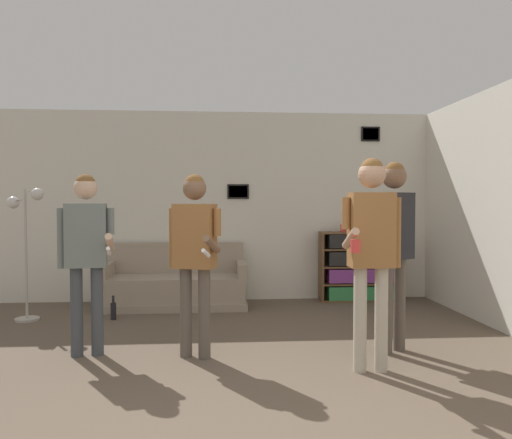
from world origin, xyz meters
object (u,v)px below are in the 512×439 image
Objects in this scene: bookshelf at (360,266)px; person_watcher_holding_cup at (371,239)px; couch at (175,286)px; person_player_foreground_center at (195,246)px; floor_lamp at (26,235)px; drinking_cup at (343,228)px; person_player_foreground_left at (86,245)px; bottle_on_floor at (113,310)px; person_spectator_near_bookshelf at (394,234)px.

person_watcher_holding_cup is at bearing -104.44° from bookshelf.
couch is 1.66× the size of bookshelf.
person_player_foreground_center is (-2.24, -2.47, 0.53)m from bookshelf.
person_watcher_holding_cup is at bearing -30.13° from floor_lamp.
person_player_foreground_center is 15.00× the size of drinking_cup.
person_player_foreground_left reaches higher than person_player_foreground_center.
person_watcher_holding_cup is at bearing -13.84° from person_player_foreground_left.
bookshelf is 10.41× the size of drinking_cup.
floor_lamp is at bearing 142.64° from person_player_foreground_center.
bottle_on_floor is at bearing 124.18° from person_player_foreground_center.
floor_lamp is 14.25× the size of drinking_cup.
person_player_foreground_center reaches higher than bookshelf.
person_player_foreground_center reaches higher than couch.
bottle_on_floor is (-0.06, 1.41, -0.91)m from person_player_foreground_left.
person_watcher_holding_cup reaches higher than person_player_foreground_center.
floor_lamp is 0.95× the size of person_player_foreground_left.
bookshelf is at bearing 81.04° from person_spectator_near_bookshelf.
drinking_cup is at bearing -179.95° from bookshelf.
person_spectator_near_bookshelf is (3.92, -1.54, 0.09)m from floor_lamp.
drinking_cup is (0.13, 2.43, -0.07)m from person_spectator_near_bookshelf.
person_watcher_holding_cup reaches higher than floor_lamp.
drinking_cup is at bearing 80.17° from person_watcher_holding_cup.
couch is at bearing 46.98° from bottle_on_floor.
couch is 2.35m from person_player_foreground_left.
floor_lamp is 4.10m from person_watcher_holding_cup.
person_watcher_holding_cup is 0.64m from person_spectator_near_bookshelf.
drinking_cup is at bearing 38.17° from person_player_foreground_left.
couch is at bearing -175.58° from bookshelf.
person_spectator_near_bookshelf reaches higher than couch.
person_player_foreground_center is (0.37, -2.27, 0.74)m from couch.
bottle_on_floor is at bearing -164.25° from bookshelf.
person_player_foreground_center is (2.07, -1.58, -0.00)m from floor_lamp.
floor_lamp is 0.88× the size of person_spectator_near_bookshelf.
person_player_foreground_center is at bearing -37.36° from floor_lamp.
person_player_foreground_center is 5.74× the size of bottle_on_floor.
person_watcher_holding_cup is at bearing -56.06° from couch.
person_player_foreground_center is 3.17m from drinking_cup.
person_player_foreground_left reaches higher than bookshelf.
couch is 1.15× the size of person_player_foreground_center.
person_player_foreground_left is 5.76× the size of bottle_on_floor.
person_player_foreground_center is at bearing -132.15° from bookshelf.
person_player_foreground_left is 1.00× the size of person_player_foreground_center.
couch is 17.30× the size of drinking_cup.
floor_lamp is 2.60m from person_player_foreground_center.
floor_lamp reaches higher than drinking_cup.
person_watcher_holding_cup is at bearing -17.95° from person_player_foreground_center.
bottle_on_floor is at bearing 152.59° from person_spectator_near_bookshelf.
bookshelf is 4.02m from person_player_foreground_left.
floor_lamp is at bearing -168.29° from bookshelf.
person_player_foreground_left is 1.00m from person_player_foreground_center.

